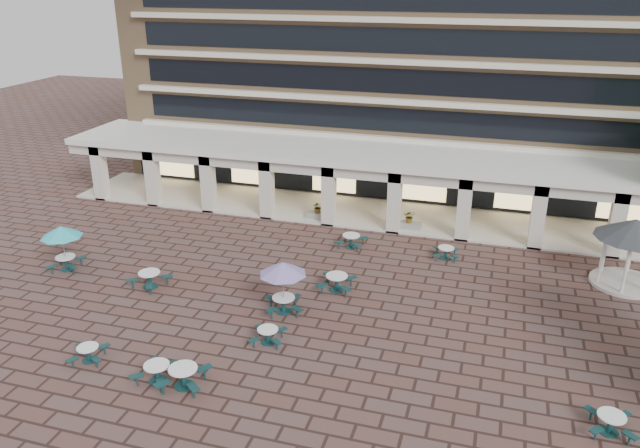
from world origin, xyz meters
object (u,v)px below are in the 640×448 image
(gazebo, at_px, (633,236))
(planter_right, at_px, (409,222))
(planter_left, at_px, (318,212))
(picnic_table_0, at_px, (88,352))
(picnic_table_1, at_px, (157,371))

(gazebo, distance_m, planter_right, 12.83)
(planter_left, relative_size, planter_right, 1.00)
(picnic_table_0, bearing_deg, gazebo, 15.39)
(picnic_table_0, height_order, gazebo, gazebo)
(gazebo, relative_size, planter_right, 2.58)
(gazebo, xyz_separation_m, planter_left, (-17.98, 4.10, -2.20))
(planter_left, height_order, planter_right, planter_right)
(picnic_table_1, distance_m, planter_left, 18.55)
(planter_left, bearing_deg, picnic_table_1, -93.22)
(gazebo, relative_size, planter_left, 2.58)
(picnic_table_0, relative_size, planter_left, 1.18)
(picnic_table_0, distance_m, gazebo, 26.62)
(picnic_table_1, height_order, planter_right, planter_right)
(planter_left, distance_m, planter_right, 6.01)
(planter_left, bearing_deg, planter_right, 0.00)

